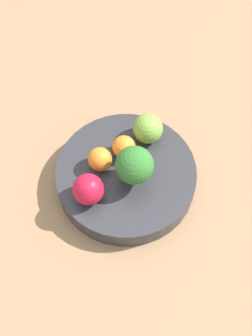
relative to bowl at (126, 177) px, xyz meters
The scene contains 8 objects.
ground_plane 0.04m from the bowl, ahead, with size 6.00×6.00×0.00m, color gray.
table_surface 0.03m from the bowl, ahead, with size 1.20×1.20×0.02m.
bowl is the anchor object (origin of this frame).
broccoli 0.07m from the bowl, 76.08° to the left, with size 0.06×0.06×0.07m.
apple_red 0.09m from the bowl, 157.20° to the right, with size 0.05×0.05×0.05m.
apple_green 0.08m from the bowl, ahead, with size 0.05×0.05×0.05m.
orange_front 0.05m from the bowl, 123.00° to the right, with size 0.04×0.04×0.04m.
orange_back 0.06m from the bowl, 52.89° to the right, with size 0.04×0.04×0.04m.
Camera 1 is at (0.23, 0.28, 0.70)m, focal length 50.00 mm.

